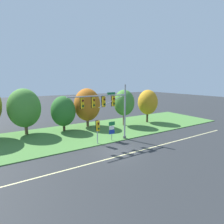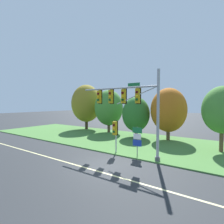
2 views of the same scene
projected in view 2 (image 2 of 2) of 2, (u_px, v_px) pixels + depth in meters
ground_plane at (104, 165)px, 13.01m from camera, size 160.00×160.00×0.00m
lane_stripe at (93, 170)px, 12.02m from camera, size 36.00×0.16×0.01m
grass_verge at (148, 143)px, 19.78m from camera, size 48.00×11.50×0.10m
traffic_signal_mast at (129, 102)px, 14.92m from camera, size 7.78×0.49×7.13m
pedestrian_signal_near_kerb at (115, 130)px, 15.81m from camera, size 0.46×0.55×2.92m
route_sign_post at (137, 138)px, 14.84m from camera, size 0.88×0.08×2.50m
tree_nearest_road at (86, 103)px, 30.30m from camera, size 5.14×5.14×7.69m
tree_left_of_mast at (109, 108)px, 26.98m from camera, size 4.38×4.38×6.55m
tree_behind_signpost at (136, 114)px, 23.28m from camera, size 3.66×3.66×5.34m
tree_mid_verge at (168, 110)px, 21.33m from camera, size 4.31×4.31×6.37m
tree_tall_centre at (222, 110)px, 16.04m from camera, size 3.51×3.51×6.10m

